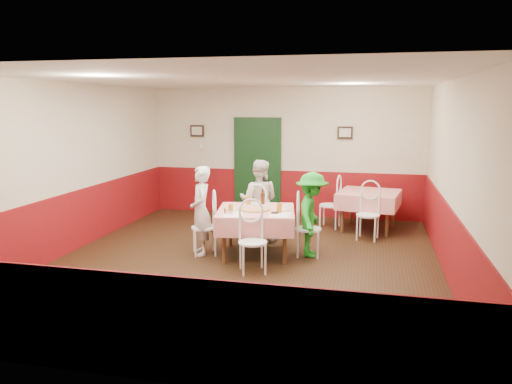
% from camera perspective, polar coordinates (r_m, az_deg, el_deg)
% --- Properties ---
extents(floor, '(7.00, 7.00, 0.00)m').
position_cam_1_polar(floor, '(7.90, -1.28, -8.01)').
color(floor, black).
rests_on(floor, ground).
extents(ceiling, '(7.00, 7.00, 0.00)m').
position_cam_1_polar(ceiling, '(7.52, -1.36, 12.73)').
color(ceiling, white).
rests_on(ceiling, back_wall).
extents(back_wall, '(6.00, 0.10, 2.80)m').
position_cam_1_polar(back_wall, '(10.98, 3.28, 4.54)').
color(back_wall, beige).
rests_on(back_wall, ground).
extents(front_wall, '(6.00, 0.10, 2.80)m').
position_cam_1_polar(front_wall, '(4.34, -13.03, -4.14)').
color(front_wall, beige).
rests_on(front_wall, ground).
extents(left_wall, '(0.10, 7.00, 2.80)m').
position_cam_1_polar(left_wall, '(8.82, -20.56, 2.58)').
color(left_wall, beige).
rests_on(left_wall, ground).
extents(right_wall, '(0.10, 7.00, 2.80)m').
position_cam_1_polar(right_wall, '(7.43, 21.70, 1.22)').
color(right_wall, beige).
rests_on(right_wall, ground).
extents(wainscot_back, '(6.00, 0.03, 1.00)m').
position_cam_1_polar(wainscot_back, '(11.09, 3.22, -0.10)').
color(wainscot_back, maroon).
rests_on(wainscot_back, ground).
extents(wainscot_front, '(6.00, 0.03, 1.00)m').
position_cam_1_polar(wainscot_front, '(4.65, -12.49, -14.91)').
color(wainscot_front, maroon).
rests_on(wainscot_front, ground).
extents(wainscot_left, '(0.03, 7.00, 1.00)m').
position_cam_1_polar(wainscot_left, '(8.97, -20.13, -3.13)').
color(wainscot_left, maroon).
rests_on(wainscot_left, ground).
extents(wainscot_right, '(0.03, 7.00, 1.00)m').
position_cam_1_polar(wainscot_right, '(7.60, 21.15, -5.49)').
color(wainscot_right, maroon).
rests_on(wainscot_right, ground).
extents(door, '(0.96, 0.06, 2.10)m').
position_cam_1_polar(door, '(11.09, 0.16, 2.79)').
color(door, black).
rests_on(door, ground).
extents(picture_left, '(0.32, 0.03, 0.26)m').
position_cam_1_polar(picture_left, '(11.42, -6.74, 6.96)').
color(picture_left, black).
rests_on(picture_left, back_wall).
extents(picture_right, '(0.32, 0.03, 0.26)m').
position_cam_1_polar(picture_right, '(10.75, 10.15, 6.69)').
color(picture_right, black).
rests_on(picture_right, back_wall).
extents(thermostat, '(0.10, 0.03, 0.10)m').
position_cam_1_polar(thermostat, '(11.41, -6.23, 5.21)').
color(thermostat, white).
rests_on(thermostat, back_wall).
extents(main_table, '(1.41, 1.41, 0.77)m').
position_cam_1_polar(main_table, '(8.16, 0.00, -4.67)').
color(main_table, red).
rests_on(main_table, ground).
extents(second_table, '(1.28, 1.28, 0.77)m').
position_cam_1_polar(second_table, '(10.05, 12.72, -2.11)').
color(second_table, red).
rests_on(second_table, ground).
extents(chair_left, '(0.55, 0.55, 0.90)m').
position_cam_1_polar(chair_left, '(8.23, -5.93, -4.06)').
color(chair_left, white).
rests_on(chair_left, ground).
extents(chair_right, '(0.46, 0.46, 0.90)m').
position_cam_1_polar(chair_right, '(8.14, 6.00, -4.22)').
color(chair_right, white).
rests_on(chair_right, ground).
extents(chair_far, '(0.43, 0.43, 0.90)m').
position_cam_1_polar(chair_far, '(8.97, 0.31, -2.84)').
color(chair_far, white).
rests_on(chair_far, ground).
extents(chair_near, '(0.55, 0.55, 0.90)m').
position_cam_1_polar(chair_near, '(7.32, -0.38, -5.79)').
color(chair_near, white).
rests_on(chair_near, ground).
extents(chair_second_a, '(0.48, 0.48, 0.90)m').
position_cam_1_polar(chair_second_a, '(10.07, 8.46, -1.52)').
color(chair_second_a, white).
rests_on(chair_second_a, ground).
extents(chair_second_b, '(0.48, 0.48, 0.90)m').
position_cam_1_polar(chair_second_b, '(9.30, 12.68, -2.61)').
color(chair_second_b, white).
rests_on(chair_second_b, ground).
extents(pizza, '(0.56, 0.56, 0.03)m').
position_cam_1_polar(pizza, '(8.04, -0.13, -1.96)').
color(pizza, '#B74723').
rests_on(pizza, main_table).
extents(plate_left, '(0.29, 0.29, 0.01)m').
position_cam_1_polar(plate_left, '(8.07, -2.86, -1.98)').
color(plate_left, white).
rests_on(plate_left, main_table).
extents(plate_right, '(0.29, 0.29, 0.01)m').
position_cam_1_polar(plate_right, '(8.07, 3.07, -1.99)').
color(plate_right, white).
rests_on(plate_right, main_table).
extents(plate_far, '(0.29, 0.29, 0.01)m').
position_cam_1_polar(plate_far, '(8.46, 0.30, -1.41)').
color(plate_far, white).
rests_on(plate_far, main_table).
extents(glass_a, '(0.09, 0.09, 0.14)m').
position_cam_1_polar(glass_a, '(7.81, -2.90, -1.93)').
color(glass_a, '#BF7219').
rests_on(glass_a, main_table).
extents(glass_b, '(0.10, 0.10, 0.15)m').
position_cam_1_polar(glass_b, '(7.83, 2.66, -1.84)').
color(glass_b, '#BF7219').
rests_on(glass_b, main_table).
extents(glass_c, '(0.09, 0.09, 0.14)m').
position_cam_1_polar(glass_c, '(8.48, -0.87, -0.94)').
color(glass_c, '#BF7219').
rests_on(glass_c, main_table).
extents(beer_bottle, '(0.08, 0.08, 0.24)m').
position_cam_1_polar(beer_bottle, '(8.41, 0.77, -0.69)').
color(beer_bottle, '#381C0A').
rests_on(beer_bottle, main_table).
extents(shaker_a, '(0.04, 0.04, 0.09)m').
position_cam_1_polar(shaker_a, '(7.70, -3.22, -2.30)').
color(shaker_a, silver).
rests_on(shaker_a, main_table).
extents(shaker_b, '(0.04, 0.04, 0.09)m').
position_cam_1_polar(shaker_b, '(7.67, -2.82, -2.34)').
color(shaker_b, silver).
rests_on(shaker_b, main_table).
extents(shaker_c, '(0.04, 0.04, 0.09)m').
position_cam_1_polar(shaker_c, '(7.78, -3.57, -2.16)').
color(shaker_c, '#B23319').
rests_on(shaker_c, main_table).
extents(menu_left, '(0.41, 0.47, 0.00)m').
position_cam_1_polar(menu_left, '(7.71, -2.65, -2.59)').
color(menu_left, white).
rests_on(menu_left, main_table).
extents(menu_right, '(0.31, 0.41, 0.00)m').
position_cam_1_polar(menu_right, '(7.70, 2.82, -2.61)').
color(menu_right, white).
rests_on(menu_right, main_table).
extents(wallet, '(0.12, 0.11, 0.02)m').
position_cam_1_polar(wallet, '(7.79, 2.16, -2.39)').
color(wallet, black).
rests_on(wallet, main_table).
extents(diner_left, '(0.54, 0.63, 1.46)m').
position_cam_1_polar(diner_left, '(8.17, -6.32, -2.15)').
color(diner_left, gray).
rests_on(diner_left, ground).
extents(diner_far, '(0.75, 0.60, 1.47)m').
position_cam_1_polar(diner_far, '(8.95, 0.32, -0.98)').
color(diner_far, gray).
rests_on(diner_far, ground).
extents(diner_right, '(0.55, 0.91, 1.38)m').
position_cam_1_polar(diner_right, '(8.09, 6.39, -2.58)').
color(diner_right, gray).
rests_on(diner_right, ground).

